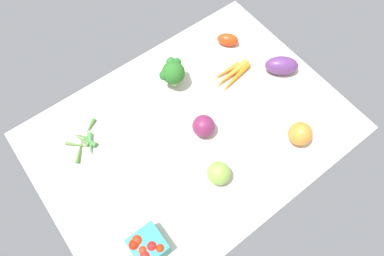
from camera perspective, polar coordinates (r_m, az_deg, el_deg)
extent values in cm
cube|color=beige|center=(118.84, 0.00, -0.65)|extent=(104.00, 76.00, 2.00)
ellipsoid|color=red|center=(138.18, 5.96, 14.38)|extent=(9.12, 9.44, 4.80)
sphere|color=orange|center=(118.49, 17.53, -0.91)|extent=(7.98, 7.98, 7.98)
cone|color=orange|center=(129.95, 5.52, 9.28)|extent=(12.56, 3.04, 2.45)
cone|color=orange|center=(129.00, 6.32, 8.75)|extent=(18.09, 4.37, 2.93)
cone|color=orange|center=(128.51, 7.07, 8.11)|extent=(17.06, 5.95, 2.38)
cube|color=teal|center=(104.41, -7.31, -18.78)|extent=(9.32, 9.32, 5.89)
sphere|color=red|center=(102.46, -9.61, -18.59)|extent=(3.10, 3.10, 3.10)
sphere|color=red|center=(102.04, -8.16, -19.48)|extent=(2.62, 2.62, 2.62)
sphere|color=red|center=(102.71, -9.12, -17.99)|extent=(3.28, 3.28, 3.28)
sphere|color=red|center=(101.73, -6.68, -18.91)|extent=(2.83, 2.83, 2.83)
sphere|color=red|center=(101.48, -5.31, -19.29)|extent=(2.57, 2.57, 2.57)
sphere|color=#792451|center=(114.53, 1.92, 0.34)|extent=(7.63, 7.63, 7.63)
cylinder|color=#95C87A|center=(126.34, -3.02, 7.80)|extent=(2.86, 2.86, 3.77)
sphere|color=#296B24|center=(122.26, -3.13, 9.14)|extent=(8.32, 8.32, 8.32)
sphere|color=#246A24|center=(122.39, -2.52, 10.87)|extent=(2.99, 2.99, 2.99)
sphere|color=#27712A|center=(122.69, -3.50, 10.90)|extent=(3.48, 3.48, 3.48)
sphere|color=#236724|center=(121.44, -4.61, 8.72)|extent=(3.61, 3.61, 3.61)
ellipsoid|color=#623374|center=(132.46, 14.69, 9.96)|extent=(13.75, 13.07, 6.83)
sphere|color=#86B847|center=(108.28, 4.44, -7.46)|extent=(7.55, 7.55, 7.55)
cone|color=#44823E|center=(120.60, -16.98, -1.90)|extent=(4.30, 7.56, 1.94)
cone|color=#43792B|center=(120.03, -18.14, -3.55)|extent=(6.80, 7.82, 1.40)
cone|color=#537B41|center=(121.33, -17.84, -1.86)|extent=(3.77, 6.71, 1.72)
cone|color=#4F783B|center=(122.21, -17.84, -1.30)|extent=(5.06, 6.01, 1.23)
cone|color=#417C30|center=(122.91, -16.57, 0.24)|extent=(5.99, 4.65, 1.53)
cone|color=#568438|center=(121.17, -18.42, -2.68)|extent=(6.90, 7.00, 1.22)
cone|color=#448744|center=(119.57, -16.50, -2.71)|extent=(5.44, 8.65, 1.80)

